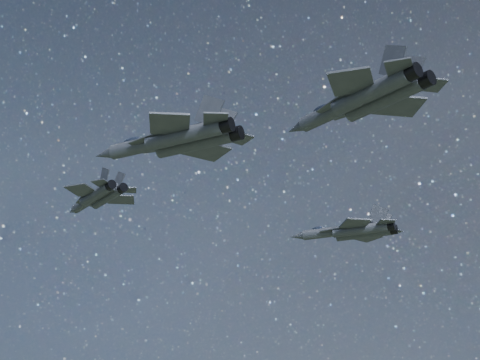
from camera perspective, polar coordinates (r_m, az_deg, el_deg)
The scene contains 4 objects.
jet_lead at distance 102.02m, azimuth -10.97°, elevation -1.26°, with size 15.28×10.35×3.84m.
jet_left at distance 105.14m, azimuth 8.75°, elevation -3.92°, with size 16.25×11.03×4.09m.
jet_right at distance 76.46m, azimuth -4.85°, elevation 3.16°, with size 18.44×12.74×4.63m.
jet_slot at distance 77.30m, azimuth 9.72°, elevation 6.28°, with size 19.57×13.44×4.91m.
Camera 1 is at (50.27, -64.01, 119.86)m, focal length 55.00 mm.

